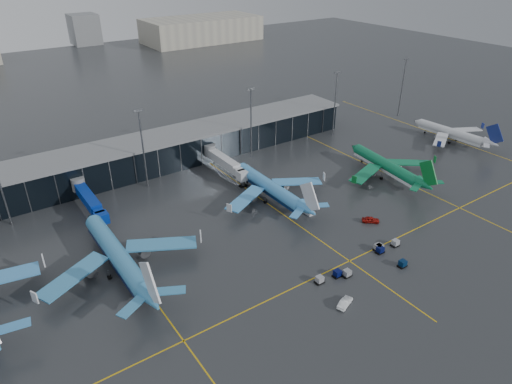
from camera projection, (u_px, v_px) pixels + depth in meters
ground at (280, 245)px, 117.26m from camera, size 600.00×600.00×0.00m
terminal_pier at (173, 148)px, 159.48m from camera, size 142.00×17.00×10.70m
jet_bridges at (89, 200)px, 128.68m from camera, size 94.00×27.50×7.20m
flood_masts at (201, 133)px, 149.30m from camera, size 203.00×0.50×25.50m
distant_hangars at (111, 37)px, 333.21m from camera, size 260.00×71.00×22.00m
taxi_lines at (285, 216)px, 129.92m from camera, size 220.00×120.00×0.02m
airliner_arkefly at (115, 245)px, 105.31m from camera, size 40.40×45.93×14.03m
airliner_klm_near at (269, 179)px, 136.14m from camera, size 36.41×41.37×12.62m
airliner_aer_lingus at (386, 159)px, 149.78m from camera, size 40.30×44.45×12.28m
airliner_ba at (451, 127)px, 176.85m from camera, size 34.42×38.61×11.28m
baggage_carts at (368, 259)px, 110.72m from camera, size 27.94×9.50×1.70m
mobile_airstair at (309, 211)px, 130.77m from camera, size 2.34×3.29×3.45m
service_van_red at (371, 220)px, 126.58m from camera, size 4.88×4.59×1.63m
service_van_white at (345, 302)px, 97.35m from camera, size 5.10×3.30×1.59m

